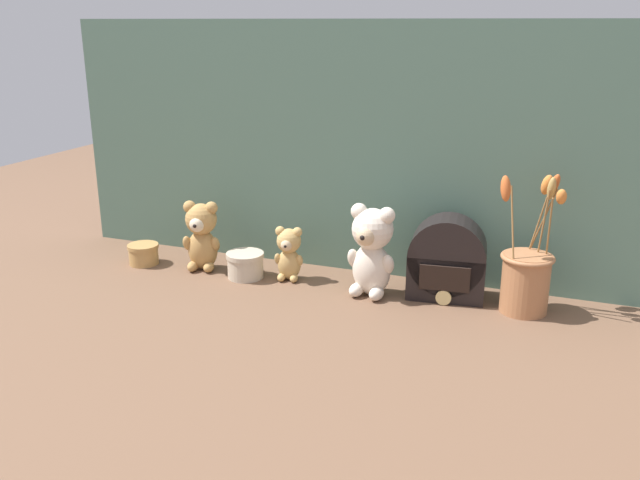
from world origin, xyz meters
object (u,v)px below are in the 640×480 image
object	(u,v)px
teddy_bear_large	(372,249)
teddy_bear_small	(289,252)
flower_vase	(526,275)
decorative_tin_short	(246,265)
decorative_tin_tall	(144,254)
teddy_bear_medium	(202,234)
vintage_radio	(447,262)

from	to	relation	value
teddy_bear_large	teddy_bear_small	bearing A→B (deg)	174.40
flower_vase	decorative_tin_short	world-z (taller)	flower_vase
teddy_bear_small	decorative_tin_short	bearing A→B (deg)	-167.70
teddy_bear_large	decorative_tin_short	size ratio (longest dim) A/B	2.30
teddy_bear_large	flower_vase	bearing A→B (deg)	4.94
decorative_tin_tall	teddy_bear_medium	bearing A→B (deg)	7.43
teddy_bear_large	teddy_bear_medium	bearing A→B (deg)	178.71
teddy_bear_large	vintage_radio	distance (m)	0.19
teddy_bear_medium	decorative_tin_tall	world-z (taller)	teddy_bear_medium
decorative_tin_short	teddy_bear_medium	bearing A→B (deg)	174.47
teddy_bear_large	decorative_tin_tall	distance (m)	0.69
vintage_radio	decorative_tin_short	world-z (taller)	vintage_radio
teddy_bear_small	teddy_bear_large	bearing A→B (deg)	-5.60
vintage_radio	flower_vase	bearing A→B (deg)	-6.50
teddy_bear_medium	decorative_tin_tall	bearing A→B (deg)	-172.57
teddy_bear_medium	teddy_bear_small	world-z (taller)	teddy_bear_medium
teddy_bear_medium	teddy_bear_small	bearing A→B (deg)	2.66
teddy_bear_large	vintage_radio	world-z (taller)	teddy_bear_large
flower_vase	vintage_radio	xyz separation A→B (m)	(-0.20, 0.02, 0.00)
teddy_bear_small	flower_vase	xyz separation A→B (m)	(0.62, 0.01, 0.02)
decorative_tin_tall	decorative_tin_short	distance (m)	0.33
teddy_bear_small	decorative_tin_tall	world-z (taller)	teddy_bear_small
teddy_bear_medium	flower_vase	xyz separation A→B (m)	(0.88, 0.02, -0.01)
flower_vase	teddy_bear_small	bearing A→B (deg)	-179.14
vintage_radio	teddy_bear_large	bearing A→B (deg)	-163.26
decorative_tin_short	flower_vase	bearing A→B (deg)	2.74
flower_vase	decorative_tin_short	distance (m)	0.74
teddy_bear_large	flower_vase	xyz separation A→B (m)	(0.38, 0.03, -0.03)
decorative_tin_short	decorative_tin_tall	bearing A→B (deg)	-178.22
teddy_bear_large	teddy_bear_small	distance (m)	0.24
teddy_bear_small	vintage_radio	bearing A→B (deg)	4.27
teddy_bear_large	teddy_bear_small	world-z (taller)	teddy_bear_large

